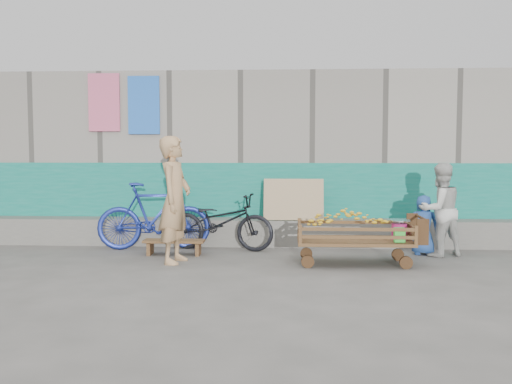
# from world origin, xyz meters

# --- Properties ---
(ground) EXTENTS (80.00, 80.00, 0.00)m
(ground) POSITION_xyz_m (0.00, 0.00, 0.00)
(ground) COLOR #55524E
(ground) RESTS_ON ground
(building_wall) EXTENTS (12.00, 3.50, 3.00)m
(building_wall) POSITION_xyz_m (-0.00, 4.05, 1.47)
(building_wall) COLOR gray
(building_wall) RESTS_ON ground
(banana_cart) EXTENTS (1.76, 0.81, 0.75)m
(banana_cart) POSITION_xyz_m (1.12, 0.82, 0.51)
(banana_cart) COLOR brown
(banana_cart) RESTS_ON ground
(bench) EXTENTS (0.94, 0.28, 0.24)m
(bench) POSITION_xyz_m (-1.56, 1.39, 0.17)
(bench) COLOR brown
(bench) RESTS_ON ground
(vendor_man) EXTENTS (0.54, 0.73, 1.83)m
(vendor_man) POSITION_xyz_m (-1.42, 0.80, 0.91)
(vendor_man) COLOR tan
(vendor_man) RESTS_ON ground
(woman) EXTENTS (0.84, 0.75, 1.43)m
(woman) POSITION_xyz_m (2.53, 1.52, 0.72)
(woman) COLOR silver
(woman) RESTS_ON ground
(child) EXTENTS (0.48, 0.33, 0.93)m
(child) POSITION_xyz_m (2.31, 1.63, 0.47)
(child) COLOR #254B94
(child) RESTS_ON ground
(bicycle_dark) EXTENTS (1.83, 0.88, 0.92)m
(bicycle_dark) POSITION_xyz_m (-0.89, 1.85, 0.46)
(bicycle_dark) COLOR black
(bicycle_dark) RESTS_ON ground
(bicycle_blue) EXTENTS (1.88, 0.78, 1.10)m
(bicycle_blue) POSITION_xyz_m (-1.98, 1.85, 0.55)
(bicycle_blue) COLOR navy
(bicycle_blue) RESTS_ON ground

